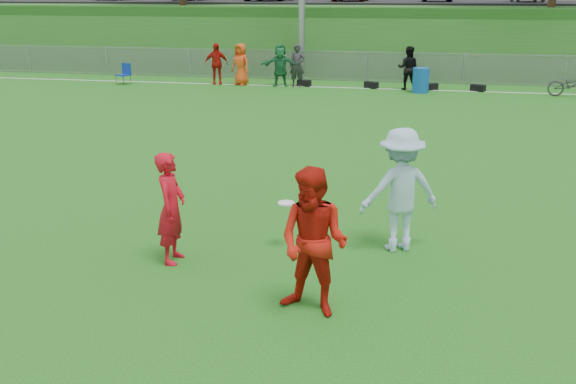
% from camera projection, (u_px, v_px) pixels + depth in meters
% --- Properties ---
extents(ground, '(120.00, 120.00, 0.00)m').
position_uv_depth(ground, '(253.00, 277.00, 8.95)').
color(ground, '#1F5812').
rests_on(ground, ground).
extents(sideline_far, '(60.00, 0.10, 0.01)m').
position_uv_depth(sideline_far, '(363.00, 88.00, 25.77)').
color(sideline_far, white).
rests_on(sideline_far, ground).
extents(fence, '(58.00, 0.06, 1.30)m').
position_uv_depth(fence, '(367.00, 66.00, 27.45)').
color(fence, gray).
rests_on(fence, ground).
extents(berm, '(120.00, 18.00, 3.00)m').
position_uv_depth(berm, '(382.00, 30.00, 37.47)').
color(berm, '#1F5317').
rests_on(berm, ground).
extents(parking_lot, '(120.00, 12.00, 0.10)m').
position_uv_depth(parking_lot, '(385.00, 2.00, 38.87)').
color(parking_lot, black).
rests_on(parking_lot, berm).
extents(spectator_row, '(8.84, 0.82, 1.69)m').
position_uv_depth(spectator_row, '(291.00, 65.00, 26.06)').
color(spectator_row, '#B4130C').
rests_on(spectator_row, ground).
extents(gear_bags, '(7.49, 0.54, 0.26)m').
position_uv_depth(gear_bags, '(395.00, 86.00, 25.59)').
color(gear_bags, black).
rests_on(gear_bags, ground).
extents(player_red_left, '(0.43, 0.62, 1.65)m').
position_uv_depth(player_red_left, '(171.00, 208.00, 9.25)').
color(player_red_left, red).
rests_on(player_red_left, ground).
extents(player_red_center, '(1.07, 0.94, 1.86)m').
position_uv_depth(player_red_center, '(314.00, 243.00, 7.71)').
color(player_red_center, red).
rests_on(player_red_center, ground).
extents(player_blue, '(1.41, 1.14, 1.90)m').
position_uv_depth(player_blue, '(400.00, 190.00, 9.65)').
color(player_blue, '#9EC7DB').
rests_on(player_blue, ground).
extents(frisbee, '(0.26, 0.26, 0.02)m').
position_uv_depth(frisbee, '(286.00, 203.00, 9.80)').
color(frisbee, white).
rests_on(frisbee, ground).
extents(recycling_bin, '(0.76, 0.76, 0.95)m').
position_uv_depth(recycling_bin, '(421.00, 80.00, 24.58)').
color(recycling_bin, '#0F4FA5').
rests_on(recycling_bin, ground).
extents(camp_chair, '(0.61, 0.61, 0.86)m').
position_uv_depth(camp_chair, '(124.00, 78.00, 26.80)').
color(camp_chair, navy).
rests_on(camp_chair, ground).
extents(bicycle, '(1.78, 0.85, 0.90)m').
position_uv_depth(bicycle, '(573.00, 85.00, 23.60)').
color(bicycle, '#28282A').
rests_on(bicycle, ground).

